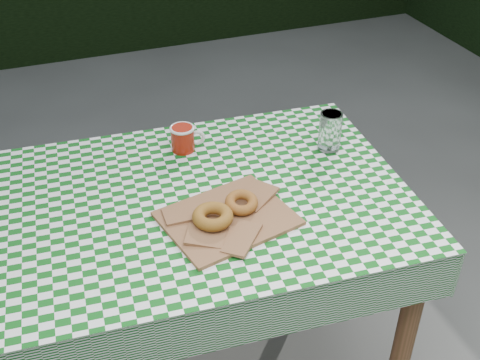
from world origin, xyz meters
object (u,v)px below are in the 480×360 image
at_px(drinking_glass, 330,132).
at_px(table, 196,294).
at_px(paper_bag, 227,217).
at_px(coffee_mug, 183,139).

bearing_deg(drinking_glass, table, -168.04).
relative_size(table, drinking_glass, 9.60).
bearing_deg(paper_bag, drinking_glass, 28.63).
bearing_deg(coffee_mug, paper_bag, -75.82).
relative_size(coffee_mug, drinking_glass, 1.15).
height_order(table, paper_bag, paper_bag).
bearing_deg(paper_bag, coffee_mug, 92.21).
height_order(table, coffee_mug, coffee_mug).
bearing_deg(coffee_mug, drinking_glass, -7.57).
height_order(table, drinking_glass, drinking_glass).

